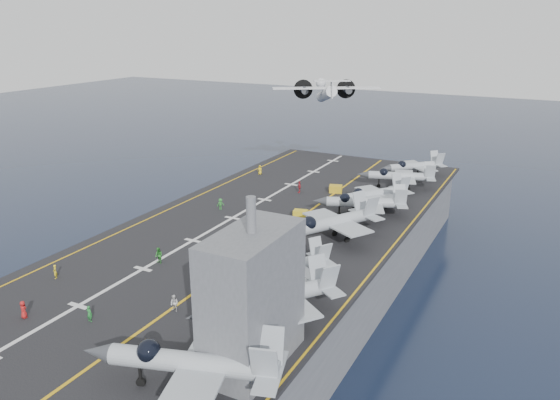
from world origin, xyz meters
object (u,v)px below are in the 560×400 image
at_px(island_superstructure, 252,283).
at_px(tow_cart_a, 231,272).
at_px(fighter_jet_0, 193,361).
at_px(transport_plane, 326,94).

height_order(island_superstructure, tow_cart_a, island_superstructure).
xyz_separation_m(island_superstructure, fighter_jet_0, (-2.07, -5.75, -4.65)).
distance_m(island_superstructure, fighter_jet_0, 7.68).
bearing_deg(tow_cart_a, island_superstructure, -51.18).
relative_size(island_superstructure, fighter_jet_0, 0.79).
bearing_deg(transport_plane, tow_cart_a, -76.08).
xyz_separation_m(tow_cart_a, transport_plane, (-16.78, 67.71, 11.82)).
bearing_deg(fighter_jet_0, island_superstructure, 70.19).
bearing_deg(island_superstructure, fighter_jet_0, -109.81).
distance_m(island_superstructure, tow_cart_a, 18.38).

